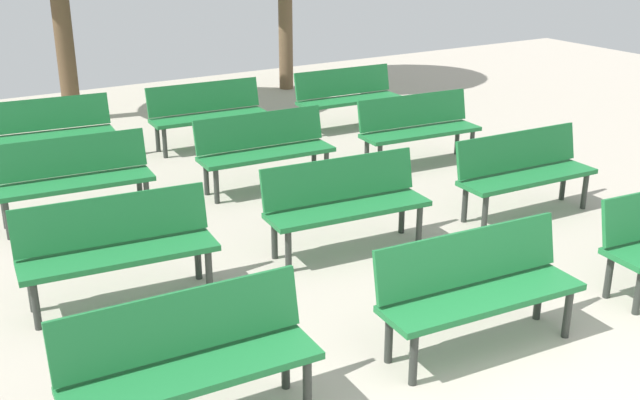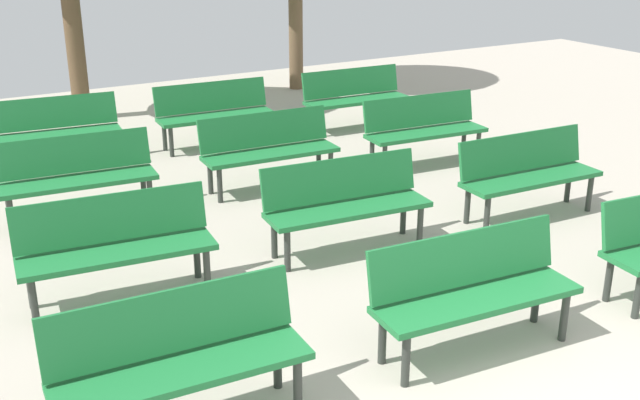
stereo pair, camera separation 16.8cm
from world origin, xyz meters
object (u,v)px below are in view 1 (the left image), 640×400
(bench_r1_c2, at_px, (524,169))
(bench_r3_c1, at_px, (207,111))
(bench_r2_c0, at_px, (73,175))
(bench_r2_c2, at_px, (418,125))
(bench_r3_c0, at_px, (47,130))
(bench_r1_c1, at_px, (345,199))
(bench_r0_c1, at_px, (477,284))
(bench_r0_c0, at_px, (189,356))
(bench_r3_c2, at_px, (347,94))
(bench_r1_c0, at_px, (117,244))
(bench_r2_c1, at_px, (264,146))

(bench_r1_c2, bearing_deg, bench_r3_c1, 117.10)
(bench_r1_c2, distance_m, bench_r2_c0, 4.75)
(bench_r2_c2, distance_m, bench_r3_c0, 4.69)
(bench_r2_c0, bearing_deg, bench_r1_c1, -41.14)
(bench_r0_c1, relative_size, bench_r3_c1, 1.00)
(bench_r0_c0, distance_m, bench_r3_c0, 5.88)
(bench_r3_c2, bearing_deg, bench_r3_c1, 178.87)
(bench_r1_c0, relative_size, bench_r3_c1, 1.01)
(bench_r0_c0, bearing_deg, bench_r1_c0, 88.25)
(bench_r1_c0, relative_size, bench_r1_c2, 1.01)
(bench_r2_c1, height_order, bench_r3_c2, same)
(bench_r2_c2, bearing_deg, bench_r2_c0, -179.52)
(bench_r1_c2, distance_m, bench_r3_c1, 4.50)
(bench_r2_c1, distance_m, bench_r3_c0, 2.87)
(bench_r2_c1, bearing_deg, bench_r3_c1, 89.41)
(bench_r0_c0, xyz_separation_m, bench_r1_c2, (4.47, 1.61, 0.00))
(bench_r1_c1, height_order, bench_r3_c0, same)
(bench_r1_c2, bearing_deg, bench_r3_c2, 87.83)
(bench_r1_c2, bearing_deg, bench_r2_c2, 88.71)
(bench_r1_c1, xyz_separation_m, bench_r3_c2, (2.48, 3.75, 0.00))
(bench_r1_c1, xyz_separation_m, bench_r2_c1, (0.16, 1.97, 0.00))
(bench_r1_c0, height_order, bench_r2_c0, same)
(bench_r1_c0, bearing_deg, bench_r2_c1, 44.50)
(bench_r1_c0, distance_m, bench_r2_c1, 2.99)
(bench_r1_c2, relative_size, bench_r2_c2, 0.99)
(bench_r3_c2, bearing_deg, bench_r2_c0, -157.16)
(bench_r3_c1, xyz_separation_m, bench_r3_c2, (2.20, -0.14, 0.00))
(bench_r2_c1, relative_size, bench_r3_c0, 0.99)
(bench_r0_c1, bearing_deg, bench_r2_c1, 89.93)
(bench_r1_c1, height_order, bench_r3_c1, same)
(bench_r1_c1, bearing_deg, bench_r1_c0, -177.74)
(bench_r0_c0, relative_size, bench_r1_c1, 0.99)
(bench_r2_c1, bearing_deg, bench_r1_c1, -91.64)
(bench_r2_c2, bearing_deg, bench_r2_c1, 179.60)
(bench_r2_c0, bearing_deg, bench_r3_c2, 25.12)
(bench_r2_c2, relative_size, bench_r3_c1, 1.00)
(bench_r2_c0, bearing_deg, bench_r1_c2, -24.00)
(bench_r3_c0, bearing_deg, bench_r2_c2, -22.84)
(bench_r0_c1, distance_m, bench_r2_c0, 4.50)
(bench_r1_c1, height_order, bench_r2_c2, same)
(bench_r2_c2, xyz_separation_m, bench_r3_c2, (0.20, 1.96, 0.00))
(bench_r0_c0, xyz_separation_m, bench_r2_c1, (2.49, 3.78, 0.00))
(bench_r1_c1, relative_size, bench_r3_c2, 1.01)
(bench_r1_c0, xyz_separation_m, bench_r2_c0, (0.16, 1.99, 0.00))
(bench_r2_c0, height_order, bench_r3_c0, same)
(bench_r2_c1, distance_m, bench_r3_c1, 1.93)
(bench_r1_c0, distance_m, bench_r2_c2, 4.76)
(bench_r2_c0, height_order, bench_r2_c2, same)
(bench_r0_c1, relative_size, bench_r2_c0, 1.00)
(bench_r3_c2, bearing_deg, bench_r1_c0, -139.32)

